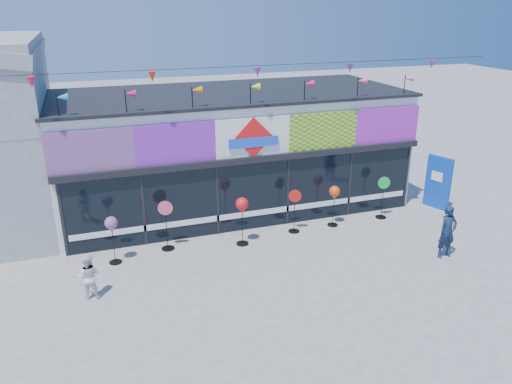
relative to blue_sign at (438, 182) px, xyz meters
name	(u,v)px	position (x,y,z in m)	size (l,w,h in m)	color
ground	(294,279)	(-6.85, -2.95, -0.96)	(80.00, 80.00, 0.00)	slate
kite_shop	(230,149)	(-6.85, 2.99, 1.09)	(16.00, 5.70, 5.31)	white
blue_sign	(438,182)	(0.00, 0.00, 0.00)	(0.45, 0.95, 1.91)	#0B3FB1
spinner_0	(112,226)	(-11.34, -0.44, 0.18)	(0.36, 0.36, 1.43)	black
spinner_1	(166,224)	(-9.77, -0.09, -0.14)	(0.43, 0.40, 1.56)	black
spinner_2	(242,207)	(-7.53, -0.51, 0.27)	(0.39, 0.39, 1.53)	black
spinner_3	(295,210)	(-5.67, -0.22, -0.20)	(0.39, 0.37, 1.45)	black
spinner_4	(334,194)	(-4.25, -0.19, 0.16)	(0.35, 0.35, 1.40)	black
spinner_5	(383,196)	(-2.37, -0.16, -0.17)	(0.42, 0.38, 1.49)	black
adult_man	(447,232)	(-2.17, -3.23, -0.16)	(0.58, 0.38, 1.60)	#131F3B
child	(89,276)	(-12.06, -2.06, -0.37)	(0.57, 0.33, 1.18)	silver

